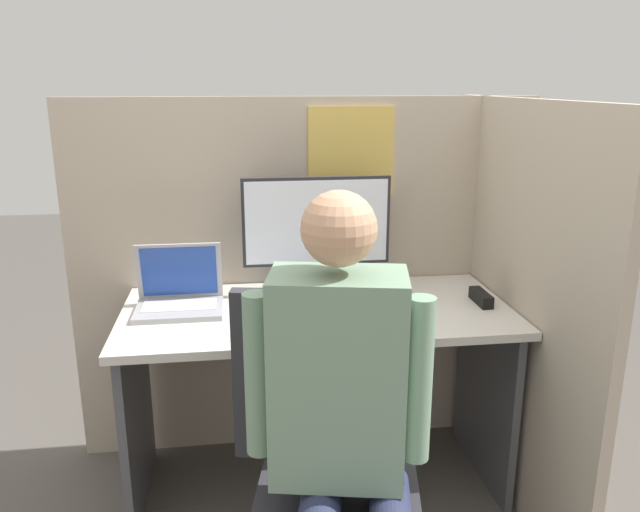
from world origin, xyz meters
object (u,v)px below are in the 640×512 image
paper_box (317,286)px  stapler (481,297)px  monitor (317,227)px  office_chair (324,470)px  laptop (179,297)px  carrot_toy (325,320)px  person (345,417)px

paper_box → stapler: (0.61, -0.19, -0.01)m
paper_box → monitor: (-0.00, 0.00, 0.24)m
monitor → stapler: 0.68m
monitor → office_chair: 0.96m
laptop → office_chair: size_ratio=0.32×
monitor → office_chair: bearing=-96.0°
carrot_toy → office_chair: office_chair is taller
stapler → paper_box: bearing=162.7°
laptop → stapler: laptop is taller
paper_box → stapler: bearing=-17.3°
laptop → carrot_toy: (0.51, -0.22, -0.03)m
paper_box → laptop: size_ratio=1.13×
laptop → person: (0.47, -0.85, -0.04)m
monitor → office_chair: (-0.08, -0.80, -0.52)m
monitor → office_chair: size_ratio=0.58×
laptop → carrot_toy: size_ratio=2.27×
paper_box → office_chair: 0.85m
monitor → carrot_toy: size_ratio=4.14×
laptop → carrot_toy: 0.56m
paper_box → laptop: laptop is taller
stapler → carrot_toy: (-0.62, -0.14, -0.00)m
carrot_toy → person: bearing=-93.6°
stapler → office_chair: size_ratio=0.15×
paper_box → laptop: bearing=-168.6°
monitor → carrot_toy: 0.42m
paper_box → monitor: size_ratio=0.62×
monitor → laptop: bearing=-168.3°
monitor → laptop: (-0.52, -0.11, -0.23)m
office_chair → laptop: bearing=122.5°
laptop → stapler: (1.13, -0.08, -0.03)m
office_chair → monitor: bearing=84.0°
carrot_toy → stapler: bearing=12.7°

